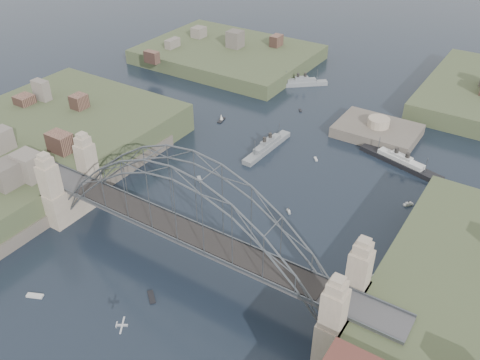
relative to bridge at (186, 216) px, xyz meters
name	(u,v)px	position (x,y,z in m)	size (l,w,h in m)	color
ground	(190,265)	(0.00, 0.00, -12.32)	(500.00, 500.00, 0.00)	black
bridge	(186,216)	(0.00, 0.00, 0.00)	(84.00, 13.80, 24.60)	#474649
shore_west	(3,171)	(-57.32, 0.00, -10.35)	(50.50, 90.00, 12.00)	#3E492B
headland_nw	(228,60)	(-55.00, 95.00, -11.82)	(60.00, 45.00, 9.00)	#3E492B
fort_island	(376,137)	(12.00, 70.00, -12.66)	(22.00, 16.00, 9.40)	#554D43
naval_cruiser_near	(267,147)	(-9.83, 46.57, -11.40)	(3.43, 19.85, 5.93)	gray
naval_cruiser_far	(301,83)	(-21.65, 89.44, -11.40)	(15.05, 13.16, 5.94)	gray
ocean_liner	(400,162)	(22.52, 58.40, -11.45)	(23.00, 9.06, 5.64)	black
aeroplane	(121,325)	(3.09, -21.40, -6.50)	(2.13, 3.06, 0.50)	silver
small_boat_a	(200,179)	(-16.40, 25.18, -12.17)	(2.54, 2.38, 0.45)	beige
small_boat_b	(288,211)	(8.08, 25.42, -12.03)	(1.59, 1.48, 1.43)	beige
small_boat_c	(152,297)	(-0.77, -10.52, -12.17)	(3.05, 2.78, 0.45)	beige
small_boat_d	(408,204)	(29.70, 42.62, -12.04)	(2.10, 2.17, 1.43)	beige
small_boat_e	(221,119)	(-29.65, 53.79, -11.67)	(1.93, 3.78, 2.38)	beige
small_boat_f	(316,159)	(3.32, 49.11, -12.17)	(1.60, 1.71, 0.45)	beige
small_boat_h	(300,110)	(-13.07, 72.24, -12.17)	(1.54, 1.88, 0.45)	beige
small_boat_i	(379,272)	(31.88, 17.45, -11.52)	(1.91, 2.84, 2.38)	beige
small_boat_j	(35,296)	(-18.86, -21.83, -12.17)	(3.21, 2.18, 0.45)	beige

